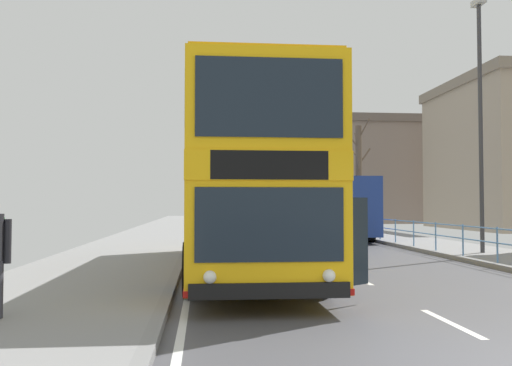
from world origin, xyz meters
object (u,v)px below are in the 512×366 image
background_bus_far_lane (331,206)px  street_lamp_far_side (480,106)px  bare_tree_far_00 (359,177)px  background_building_02 (376,172)px  double_decker_bus_main (244,185)px

background_bus_far_lane → street_lamp_far_side: 11.13m
background_bus_far_lane → bare_tree_far_00: 4.63m
background_bus_far_lane → background_building_02: size_ratio=0.85×
background_building_02 → background_bus_far_lane: bearing=-112.9°
bare_tree_far_00 → background_building_02: (7.83, 20.98, 1.57)m
background_bus_far_lane → background_building_02: background_building_02 is taller
double_decker_bus_main → bare_tree_far_00: bearing=65.2°
background_bus_far_lane → background_building_02: 26.78m
double_decker_bus_main → bare_tree_far_00: bare_tree_far_00 is taller
street_lamp_far_side → bare_tree_far_00: 13.84m
background_bus_far_lane → street_lamp_far_side: bearing=-75.1°
bare_tree_far_00 → background_building_02: size_ratio=0.58×
double_decker_bus_main → background_bus_far_lane: (5.52, 13.88, -0.62)m
double_decker_bus_main → background_building_02: background_building_02 is taller
background_bus_far_lane → bare_tree_far_00: bearing=54.4°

